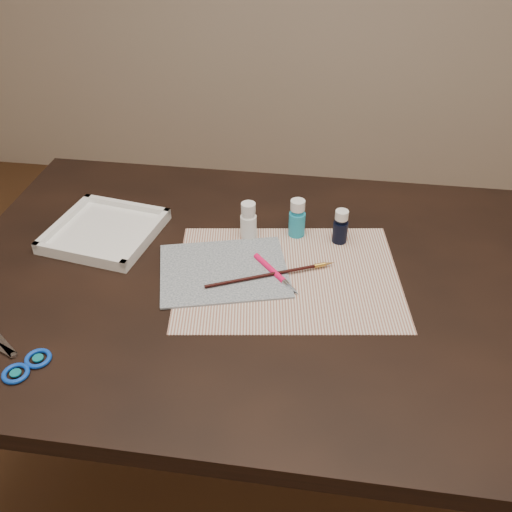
# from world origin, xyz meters

# --- Properties ---
(ground) EXTENTS (3.50, 3.50, 0.02)m
(ground) POSITION_xyz_m (0.00, 0.00, -0.01)
(ground) COLOR #422614
(ground) RESTS_ON ground
(table) EXTENTS (1.30, 0.90, 0.75)m
(table) POSITION_xyz_m (0.00, 0.00, 0.38)
(table) COLOR black
(table) RESTS_ON ground
(paper) EXTENTS (0.51, 0.42, 0.00)m
(paper) POSITION_xyz_m (0.07, 0.01, 0.75)
(paper) COLOR silver
(paper) RESTS_ON table
(canvas) EXTENTS (0.31, 0.28, 0.00)m
(canvas) POSITION_xyz_m (-0.07, 0.00, 0.75)
(canvas) COLOR #172840
(canvas) RESTS_ON paper
(paint_bottle_white) EXTENTS (0.05, 0.05, 0.09)m
(paint_bottle_white) POSITION_xyz_m (-0.04, 0.14, 0.80)
(paint_bottle_white) COLOR white
(paint_bottle_white) RESTS_ON table
(paint_bottle_cyan) EXTENTS (0.05, 0.05, 0.09)m
(paint_bottle_cyan) POSITION_xyz_m (0.07, 0.16, 0.80)
(paint_bottle_cyan) COLOR #209BBF
(paint_bottle_cyan) RESTS_ON table
(paint_bottle_navy) EXTENTS (0.04, 0.04, 0.08)m
(paint_bottle_navy) POSITION_xyz_m (0.17, 0.15, 0.79)
(paint_bottle_navy) COLOR black
(paint_bottle_navy) RESTS_ON table
(paintbrush) EXTENTS (0.26, 0.13, 0.01)m
(paintbrush) POSITION_xyz_m (0.03, -0.00, 0.76)
(paintbrush) COLOR black
(paintbrush) RESTS_ON canvas
(craft_knife) EXTENTS (0.11, 0.13, 0.01)m
(craft_knife) POSITION_xyz_m (0.04, -0.00, 0.76)
(craft_knife) COLOR #FB0F55
(craft_knife) RESTS_ON paper
(scissors) EXTENTS (0.20, 0.16, 0.01)m
(scissors) POSITION_xyz_m (-0.41, -0.29, 0.75)
(scissors) COLOR silver
(scissors) RESTS_ON table
(palette_tray) EXTENTS (0.26, 0.26, 0.03)m
(palette_tray) POSITION_xyz_m (-0.37, 0.10, 0.76)
(palette_tray) COLOR white
(palette_tray) RESTS_ON table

